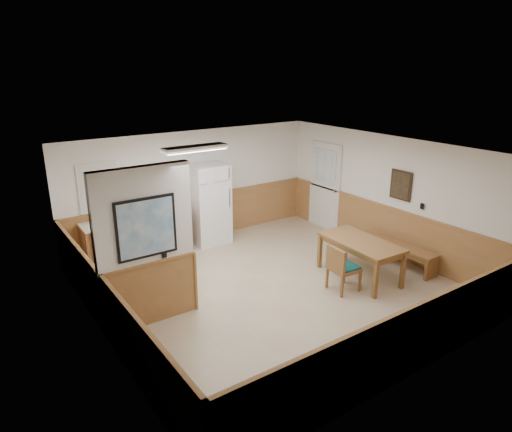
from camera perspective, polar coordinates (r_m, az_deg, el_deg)
ground at (r=8.41m, az=2.11°, el=-8.95°), size 6.00×6.00×0.00m
ceiling at (r=7.58m, az=2.34°, el=8.05°), size 6.00×6.00×0.02m
back_wall at (r=10.36m, az=-7.78°, el=3.69°), size 6.00×0.02×2.50m
right_wall at (r=9.92m, az=16.26°, el=2.44°), size 0.02×6.00×2.50m
left_wall at (r=6.68m, az=-18.99°, el=-5.74°), size 0.02×6.00×2.50m
wainscot_back at (r=10.56m, az=-7.55°, el=-0.27°), size 6.00×0.04×1.00m
wainscot_right at (r=10.13m, az=15.81°, el=-1.66°), size 0.04×6.00×1.00m
wainscot_left at (r=7.02m, az=-18.18°, el=-11.30°), size 0.04×6.00×1.00m
partition_wall at (r=7.06m, az=-13.60°, el=-4.04°), size 1.50×0.20×2.50m
kitchen_counter at (r=9.85m, az=-12.98°, el=-2.24°), size 2.20×0.61×1.00m
exterior_door at (r=11.19m, az=8.58°, el=3.72°), size 0.07×1.02×2.15m
kitchen_window at (r=9.54m, az=-19.09°, el=3.38°), size 0.80×0.04×1.00m
wall_painting at (r=9.64m, az=17.65°, el=3.69°), size 0.04×0.50×0.60m
fluorescent_fixture at (r=8.26m, az=-7.67°, el=8.40°), size 1.20×0.30×0.09m
refrigerator at (r=10.21m, az=-5.89°, el=1.50°), size 0.81×0.73×1.80m
dining_table at (r=8.74m, az=12.93°, el=-3.60°), size 0.87×1.64×0.75m
dining_bench at (r=9.62m, az=17.09°, el=-3.86°), size 0.44×1.75×0.45m
dining_chair at (r=8.21m, az=10.49°, el=-6.13°), size 0.68×0.50×0.85m
fire_extinguisher at (r=9.81m, az=-10.33°, el=1.70°), size 0.12×0.12×0.42m
soap_bottle at (r=9.41m, az=-19.08°, el=-0.21°), size 0.08×0.08×0.23m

